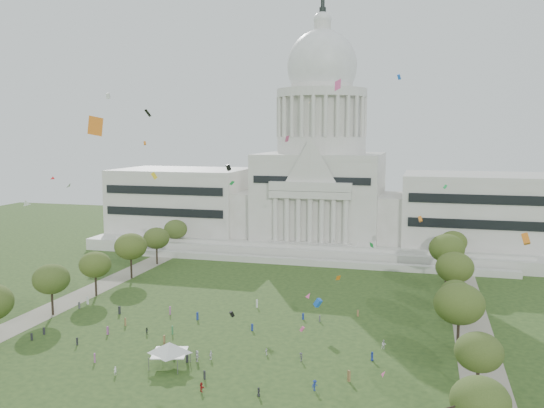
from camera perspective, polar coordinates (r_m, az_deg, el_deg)
name	(u,v)px	position (r m, az deg, el deg)	size (l,w,h in m)	color
ground	(208,364)	(109.29, -6.38, -15.48)	(400.00, 400.00, 0.00)	#29421A
capitol	(321,186)	(211.62, 4.84, 1.75)	(160.00, 64.50, 91.30)	beige
path_left	(74,299)	(156.09, -19.02, -8.86)	(8.00, 160.00, 0.04)	gray
path_right	(473,333)	(131.09, 19.33, -11.94)	(8.00, 160.00, 0.04)	gray
row_tree_r_0	(480,402)	(82.00, 19.93, -17.93)	(7.67, 7.67, 10.91)	black
row_tree_r_1	(479,352)	(98.57, 19.81, -13.65)	(7.58, 7.58, 10.78)	black
row_tree_l_2	(51,279)	(142.29, -21.03, -6.95)	(8.42, 8.42, 11.97)	black
row_tree_r_2	(459,304)	(115.98, 18.06, -9.39)	(9.55, 9.55, 13.58)	black
row_tree_l_3	(95,265)	(155.17, -17.12, -5.76)	(8.12, 8.12, 11.55)	black
row_tree_r_3	(456,293)	(133.08, 17.75, -8.41)	(7.01, 7.01, 9.98)	black
row_tree_l_4	(131,246)	(170.49, -13.83, -4.10)	(9.29, 9.29, 13.21)	black
row_tree_r_4	(455,267)	(147.65, 17.65, -6.00)	(9.19, 9.19, 13.06)	black
row_tree_l_5	(156,238)	(187.34, -11.38, -3.34)	(8.33, 8.33, 11.85)	black
row_tree_r_5	(447,249)	(167.16, 16.93, -4.24)	(9.82, 9.82, 13.96)	black
row_tree_l_6	(176,229)	(204.17, -9.53, -2.49)	(8.19, 8.19, 11.64)	black
row_tree_r_6	(453,242)	(185.14, 17.51, -3.63)	(8.42, 8.42, 11.97)	black
event_tent	(170,347)	(107.88, -10.11, -13.80)	(10.20, 10.20, 4.64)	#4C4C4C
person_0	(372,356)	(111.31, 9.90, -14.63)	(0.84, 0.55, 1.73)	navy
person_2	(384,345)	(117.00, 11.02, -13.51)	(0.92, 0.57, 1.90)	silver
person_3	(301,357)	(109.63, 2.88, -14.90)	(1.08, 0.56, 1.67)	#4C4C51
person_4	(211,355)	(110.80, -6.08, -14.67)	(1.02, 0.55, 1.73)	silver
person_5	(197,356)	(110.39, -7.44, -14.68)	(1.90, 0.75, 2.05)	silver
person_6	(259,392)	(96.51, -1.34, -18.12)	(0.74, 0.48, 1.51)	#26262B
person_7	(115,371)	(107.47, -15.27, -15.65)	(0.56, 0.41, 1.54)	silver
person_8	(147,331)	(125.81, -12.28, -12.17)	(0.69, 0.43, 1.43)	#26262B
person_9	(315,385)	(98.51, 4.25, -17.48)	(1.19, 0.61, 1.84)	navy
person_10	(266,352)	(112.31, -0.56, -14.42)	(0.81, 0.44, 1.38)	silver
person_11	(201,387)	(98.69, -7.00, -17.56)	(1.46, 0.58, 1.57)	#B21E1E
distant_crowd	(175,328)	(126.03, -9.60, -12.00)	(68.38, 41.80, 1.92)	#26262B
kite_swarm	(232,213)	(110.37, -3.96, -0.90)	(96.83, 101.15, 66.18)	green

